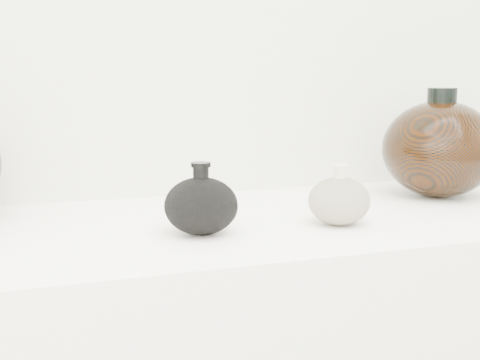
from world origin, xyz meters
name	(u,v)px	position (x,y,z in m)	size (l,w,h in m)	color
black_gourd_vase	(201,205)	(-0.10, 0.88, 0.94)	(0.13, 0.13, 0.11)	black
cream_gourd_vase	(339,200)	(0.13, 0.86, 0.94)	(0.13, 0.13, 0.10)	#BCAD97
right_round_pot	(440,149)	(0.42, 1.01, 0.99)	(0.25, 0.25, 0.21)	black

